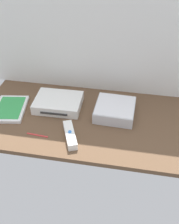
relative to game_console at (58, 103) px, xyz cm
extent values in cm
cube|color=brown|center=(15.72, -6.43, -3.20)|extent=(100.00, 48.00, 2.00)
cube|color=white|center=(15.72, 18.17, 29.80)|extent=(110.00, 1.20, 64.00)
cube|color=white|center=(0.00, 0.03, 0.00)|extent=(21.38, 16.50, 4.40)
cube|color=#2D2D2D|center=(0.20, -8.17, 0.00)|extent=(12.01, 0.89, 0.80)
cube|color=silver|center=(26.15, -1.15, 0.30)|extent=(17.55, 17.55, 5.00)
cube|color=silver|center=(26.15, -1.15, 2.95)|extent=(16.85, 16.85, 0.30)
cube|color=white|center=(-20.96, -6.23, -1.50)|extent=(16.38, 20.88, 1.40)
cube|color=green|center=(-20.96, -6.23, -0.72)|extent=(13.55, 17.87, 0.16)
cube|color=white|center=(10.09, -19.19, -0.70)|extent=(8.98, 15.05, 3.00)
cylinder|color=#387FDB|center=(10.09, -19.19, 1.00)|extent=(1.40, 1.40, 0.40)
cylinder|color=red|center=(-3.38, -20.23, -1.85)|extent=(9.03, 1.37, 0.70)
camera|label=1|loc=(31.63, -94.54, 73.11)|focal=42.95mm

